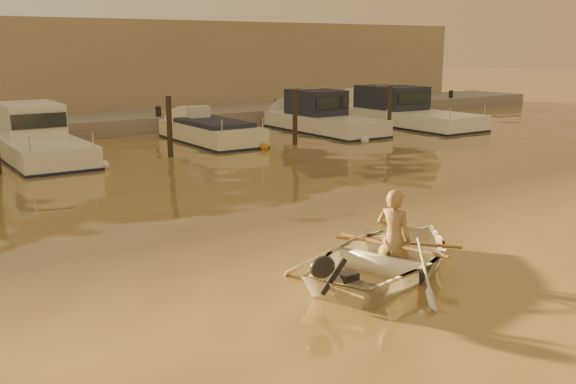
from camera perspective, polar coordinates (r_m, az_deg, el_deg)
ground_plane at (r=11.00m, az=21.32°, el=-7.13°), size 160.00×160.00×0.00m
dinghy at (r=10.64m, az=9.09°, el=-5.58°), size 4.36×3.78×0.76m
person at (r=10.64m, az=9.37°, el=-4.09°), size 0.59×0.70×1.64m
outboard_motor at (r=9.37m, az=5.12°, el=-7.92°), size 0.98×0.71×0.70m
oar_port at (r=10.80m, az=9.69°, el=-4.41°), size 1.22×1.78×0.13m
oar_starboard at (r=10.63m, az=9.23°, el=-4.68°), size 0.49×2.07×0.13m
moored_boat_2 at (r=22.47m, az=-21.46°, el=4.39°), size 2.21×7.42×1.75m
moored_boat_3 at (r=24.65m, az=-6.88°, el=4.93°), size 2.04×5.91×0.95m
moored_boat_4 at (r=27.45m, az=3.24°, el=6.65°), size 2.23×6.87×1.75m
moored_boat_5 at (r=30.40m, az=10.16°, el=7.08°), size 2.66×8.77×1.75m
piling_2 at (r=21.48m, az=-10.48°, el=5.46°), size 0.18×0.18×2.20m
piling_3 at (r=23.89m, az=0.63°, el=6.40°), size 0.18×0.18×2.20m
piling_4 at (r=26.82m, az=9.00°, el=6.96°), size 0.18×0.18×2.20m
fender_c at (r=20.01m, az=-16.01°, el=2.32°), size 0.30×0.30×0.30m
fender_d at (r=22.71m, az=-2.11°, el=4.02°), size 0.30×0.30×0.30m
fender_e at (r=24.58m, az=6.85°, el=4.61°), size 0.30×0.30×0.30m
quay at (r=28.81m, az=-16.23°, el=5.50°), size 52.00×4.00×1.00m
waterfront_building at (r=33.91m, az=-19.39°, el=10.15°), size 46.00×7.00×4.80m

